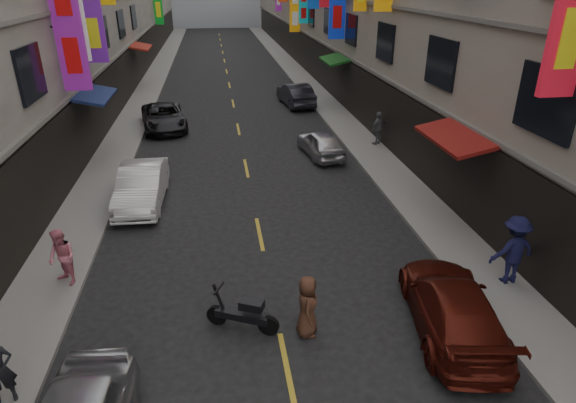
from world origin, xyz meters
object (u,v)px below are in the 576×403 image
object	(u,v)px
car_left_mid	(142,186)
pedestrian_rfar	(378,128)
pedestrian_crossing	(307,306)
car_left_far	(164,117)
car_right_near	(452,306)
car_right_far	(296,94)
scooter_far_right	(324,142)
scooter_crossing	(243,314)
car_right_mid	(321,143)
pedestrian_lfar	(62,258)
pedestrian_rnear	(513,250)

from	to	relation	value
car_left_mid	pedestrian_rfar	distance (m)	11.74
car_left_mid	pedestrian_crossing	bearing A→B (deg)	-58.19
car_left_far	pedestrian_crossing	xyz separation A→B (m)	(4.63, -17.67, 0.11)
car_right_near	car_right_far	distance (m)	22.16
scooter_far_right	scooter_crossing	bearing A→B (deg)	84.56
scooter_far_right	car_right_near	size ratio (longest dim) A/B	0.40
car_left_far	car_right_mid	xyz separation A→B (m)	(7.55, -5.63, -0.05)
scooter_crossing	car_right_mid	bearing A→B (deg)	4.76
scooter_crossing	car_left_far	bearing A→B (deg)	35.72
car_left_far	pedestrian_crossing	distance (m)	18.26
car_left_far	car_right_mid	distance (m)	9.42
car_right_mid	car_right_near	bearing A→B (deg)	84.46
car_left_far	pedestrian_lfar	size ratio (longest dim) A/B	2.99
scooter_far_right	pedestrian_lfar	distance (m)	13.61
scooter_crossing	car_right_near	xyz separation A→B (m)	(4.82, -0.72, 0.20)
car_left_far	car_right_near	bearing A→B (deg)	-75.47
pedestrian_rfar	car_left_far	bearing A→B (deg)	-57.37
car_right_mid	pedestrian_rfar	bearing A→B (deg)	-170.62
car_right_mid	pedestrian_rfar	size ratio (longest dim) A/B	2.21
car_left_mid	car_right_far	size ratio (longest dim) A/B	1.00
pedestrian_rnear	pedestrian_crossing	distance (m)	5.85
car_left_far	car_right_far	distance (m)	9.01
car_left_mid	pedestrian_rnear	size ratio (longest dim) A/B	2.24
car_left_far	pedestrian_crossing	bearing A→B (deg)	-84.73
car_left_far	pedestrian_crossing	size ratio (longest dim) A/B	3.08
pedestrian_crossing	car_right_mid	bearing A→B (deg)	-4.38
pedestrian_rnear	scooter_crossing	bearing A→B (deg)	2.19
scooter_far_right	pedestrian_lfar	xyz separation A→B (m)	(-9.28, -9.95, 0.47)
car_left_far	pedestrian_rfar	size ratio (longest dim) A/B	2.93
car_left_mid	car_left_far	distance (m)	9.73
scooter_far_right	pedestrian_lfar	bearing A→B (deg)	62.32
car_left_mid	pedestrian_rnear	bearing A→B (deg)	-31.75
car_left_mid	pedestrian_lfar	world-z (taller)	pedestrian_lfar
scooter_far_right	pedestrian_crossing	xyz separation A→B (m)	(-3.25, -12.76, 0.33)
scooter_crossing	scooter_far_right	distance (m)	13.25
car_right_far	pedestrian_lfar	size ratio (longest dim) A/B	2.73
car_left_mid	car_right_mid	xyz separation A→B (m)	(7.55, 4.11, -0.10)
pedestrian_rfar	pedestrian_crossing	distance (m)	14.28
pedestrian_lfar	pedestrian_rfar	bearing A→B (deg)	84.10
car_left_mid	pedestrian_rfar	bearing A→B (deg)	26.98
scooter_crossing	car_right_far	size ratio (longest dim) A/B	0.39
car_right_near	car_right_far	world-z (taller)	car_right_far
car_left_far	pedestrian_rnear	distance (m)	19.52
pedestrian_rfar	car_right_near	bearing A→B (deg)	45.48
car_right_far	pedestrian_lfar	xyz separation A→B (m)	(-9.40, -19.01, 0.20)
scooter_far_right	car_right_near	distance (m)	13.11
pedestrian_lfar	pedestrian_crossing	xyz separation A→B (m)	(6.03, -2.81, -0.14)
car_right_far	pedestrian_rnear	distance (m)	20.83
car_left_mid	car_right_near	xyz separation A→B (m)	(8.00, -8.28, -0.07)
car_right_far	pedestrian_rnear	size ratio (longest dim) A/B	2.25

